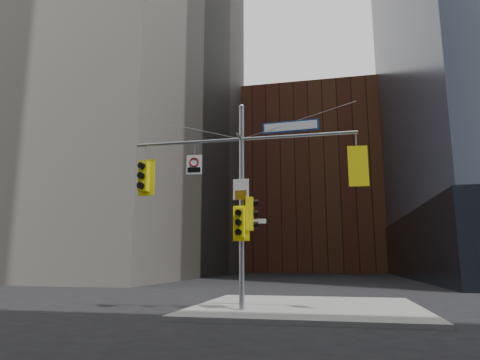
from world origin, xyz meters
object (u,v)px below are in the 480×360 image
at_px(traffic_light_west_arm, 144,177).
at_px(regulatory_sign_arm, 194,164).
at_px(traffic_light_pole_side, 251,214).
at_px(traffic_light_pole_front, 240,223).
at_px(signal_assembly, 242,183).
at_px(street_sign_blade, 290,126).
at_px(traffic_light_east_arm, 357,167).

distance_m(traffic_light_west_arm, regulatory_sign_arm, 1.98).
distance_m(traffic_light_pole_side, traffic_light_pole_front, 0.54).
relative_size(signal_assembly, traffic_light_pole_front, 6.68).
bearing_deg(signal_assembly, traffic_light_pole_front, -89.93).
xyz_separation_m(traffic_light_pole_side, street_sign_blade, (1.41, -0.01, 3.02)).
height_order(traffic_light_pole_front, street_sign_blade, street_sign_blade).
relative_size(signal_assembly, regulatory_sign_arm, 11.36).
bearing_deg(traffic_light_west_arm, traffic_light_east_arm, 5.76).
xyz_separation_m(signal_assembly, traffic_light_west_arm, (-3.68, 0.01, 0.38)).
bearing_deg(traffic_light_pole_front, traffic_light_west_arm, 179.01).
distance_m(traffic_light_pole_side, regulatory_sign_arm, 2.77).
xyz_separation_m(traffic_light_pole_front, regulatory_sign_arm, (-1.74, 0.25, 2.16)).
relative_size(signal_assembly, traffic_light_east_arm, 5.94).
height_order(signal_assembly, traffic_light_pole_side, signal_assembly).
bearing_deg(traffic_light_pole_side, traffic_light_west_arm, 81.63).
distance_m(signal_assembly, traffic_light_pole_side, 1.13).
distance_m(traffic_light_west_arm, traffic_light_pole_side, 4.27).
bearing_deg(street_sign_blade, traffic_light_pole_front, -167.58).
bearing_deg(regulatory_sign_arm, traffic_light_west_arm, 174.00).
distance_m(traffic_light_pole_front, regulatory_sign_arm, 2.79).
height_order(traffic_light_west_arm, traffic_light_east_arm, traffic_light_west_arm).
xyz_separation_m(traffic_light_pole_side, traffic_light_pole_front, (-0.33, -0.28, -0.32)).
bearing_deg(traffic_light_west_arm, signal_assembly, 5.64).
height_order(traffic_light_east_arm, street_sign_blade, street_sign_blade).
bearing_deg(traffic_light_west_arm, street_sign_blade, 5.75).
xyz_separation_m(signal_assembly, traffic_light_pole_front, (0.00, -0.27, -1.41)).
height_order(traffic_light_east_arm, traffic_light_pole_front, traffic_light_east_arm).
bearing_deg(regulatory_sign_arm, street_sign_blade, -4.61).
bearing_deg(signal_assembly, traffic_light_east_arm, 0.01).
relative_size(traffic_light_pole_side, traffic_light_pole_front, 0.94).
distance_m(traffic_light_west_arm, traffic_light_pole_front, 4.10).
bearing_deg(traffic_light_east_arm, traffic_light_pole_front, -1.47).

